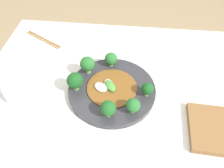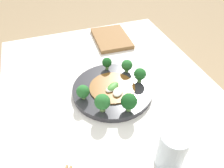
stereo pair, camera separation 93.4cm
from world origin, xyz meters
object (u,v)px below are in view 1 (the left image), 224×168
Objects in this scene: broccoli_west at (147,89)px; stirfry_center at (110,87)px; broccoli_north at (108,108)px; chopsticks at (43,39)px; broccoli_east at (75,81)px; plate at (112,90)px; drinking_glass at (11,84)px; broccoli_south at (111,59)px; broccoli_northwest at (133,105)px; broccoli_southeast at (87,64)px.

stirfry_center is at bearing -8.82° from broccoli_west.
broccoli_north reaches higher than stirfry_center.
stirfry_center is 0.42m from chopsticks.
broccoli_north is (0.12, 0.09, 0.00)m from broccoli_west.
broccoli_east is 0.16m from broccoli_north.
stirfry_center is at bearing 0.93° from plate.
broccoli_east is 1.14× the size of broccoli_north.
drinking_glass is at bearing -9.82° from broccoli_north.
broccoli_south is 0.32× the size of stirfry_center.
broccoli_south is (-0.11, -0.13, -0.01)m from broccoli_east.
drinking_glass is at bearing 11.05° from broccoli_east.
broccoli_south is at bearing -66.10° from broccoli_northwest.
chopsticks is at bearing -48.34° from broccoli_north.
broccoli_southeast reaches higher than broccoli_north.
broccoli_west is 0.15m from broccoli_north.
broccoli_northwest is at bearing 159.54° from broccoli_east.
broccoli_southeast is 0.20m from broccoli_north.
stirfry_center is at bearing 95.18° from broccoli_south.
broccoli_southeast is 0.32m from chopsticks.
broccoli_east is at bearing -0.62° from broccoli_west.
broccoli_south is 0.22m from broccoli_northwest.
broccoli_southeast is (-0.03, -0.08, 0.00)m from broccoli_east.
broccoli_northwest is at bearing 139.16° from chopsticks.
stirfry_center is 0.94× the size of chopsticks.
plate is 4.43× the size of broccoli_southeast.
broccoli_south and broccoli_northwest have the same top height.
broccoli_north is (0.08, 0.02, 0.00)m from broccoli_northwest.
broccoli_east and broccoli_southeast have the same top height.
chopsticks is at bearing -52.86° from broccoli_east.
broccoli_northwest reaches higher than broccoli_west.
broccoli_east is 0.21m from broccoli_northwest.
broccoli_east reaches higher than chopsticks.
broccoli_southeast is at bearing -35.11° from plate.
chopsticks is (0.34, -0.38, -0.05)m from broccoli_north.
broccoli_southeast reaches higher than chopsticks.
broccoli_west reaches higher than stirfry_center.
broccoli_east is at bearing 72.03° from broccoli_southeast.
stirfry_center reaches higher than chopsticks.
broccoli_northwest is 0.55m from chopsticks.
broccoli_southeast reaches higher than stirfry_center.
drinking_glass is at bearing 4.76° from broccoli_west.
stirfry_center is (0.01, -0.11, -0.03)m from broccoli_north.
broccoli_south is 0.44× the size of drinking_glass.
broccoli_east is 1.25× the size of broccoli_south.
broccoli_north is at bearing 170.18° from drinking_glass.
broccoli_southeast is 0.55× the size of drinking_glass.
broccoli_west is 0.42× the size of drinking_glass.
broccoli_west is 0.77× the size of broccoli_southeast.
broccoli_east is 0.21m from drinking_glass.
broccoli_north is at bearing 92.76° from stirfry_center.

